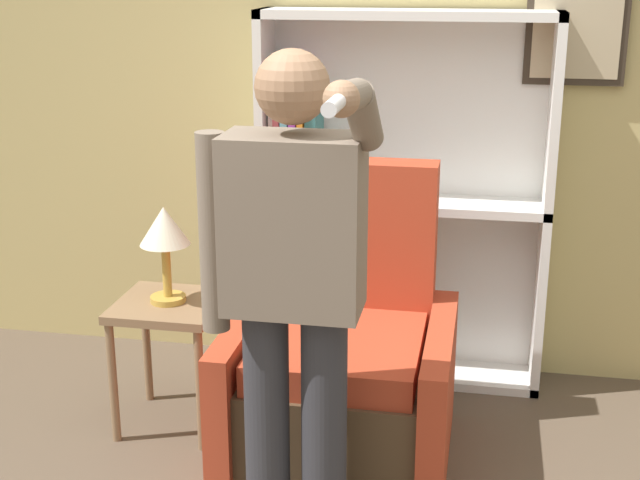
{
  "coord_description": "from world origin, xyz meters",
  "views": [
    {
      "loc": [
        0.4,
        -2.1,
        1.92
      ],
      "look_at": [
        -0.14,
        0.75,
        1.01
      ],
      "focal_mm": 50.0,
      "sensor_mm": 36.0,
      "label": 1
    }
  ],
  "objects_px": {
    "person_standing": "(293,282)",
    "table_lamp": "(165,233)",
    "side_table": "(170,324)",
    "bookcase": "(369,209)",
    "armchair": "(343,369)"
  },
  "relations": [
    {
      "from": "armchair",
      "to": "side_table",
      "type": "bearing_deg",
      "value": 175.06
    },
    {
      "from": "side_table",
      "to": "person_standing",
      "type": "bearing_deg",
      "value": -46.67
    },
    {
      "from": "person_standing",
      "to": "side_table",
      "type": "xyz_separation_m",
      "value": [
        -0.7,
        0.74,
        -0.5
      ]
    },
    {
      "from": "side_table",
      "to": "table_lamp",
      "type": "height_order",
      "value": "table_lamp"
    },
    {
      "from": "bookcase",
      "to": "side_table",
      "type": "relative_size",
      "value": 3.05
    },
    {
      "from": "side_table",
      "to": "bookcase",
      "type": "bearing_deg",
      "value": 42.44
    },
    {
      "from": "table_lamp",
      "to": "armchair",
      "type": "bearing_deg",
      "value": -4.94
    },
    {
      "from": "bookcase",
      "to": "side_table",
      "type": "xyz_separation_m",
      "value": [
        -0.75,
        -0.68,
        -0.36
      ]
    },
    {
      "from": "armchair",
      "to": "side_table",
      "type": "distance_m",
      "value": 0.76
    },
    {
      "from": "person_standing",
      "to": "table_lamp",
      "type": "distance_m",
      "value": 1.03
    },
    {
      "from": "armchair",
      "to": "table_lamp",
      "type": "bearing_deg",
      "value": 175.06
    },
    {
      "from": "side_table",
      "to": "table_lamp",
      "type": "distance_m",
      "value": 0.4
    },
    {
      "from": "bookcase",
      "to": "table_lamp",
      "type": "height_order",
      "value": "bookcase"
    },
    {
      "from": "table_lamp",
      "to": "side_table",
      "type": "bearing_deg",
      "value": 0.0
    },
    {
      "from": "bookcase",
      "to": "armchair",
      "type": "xyz_separation_m",
      "value": [
        0.01,
        -0.75,
        -0.46
      ]
    }
  ]
}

